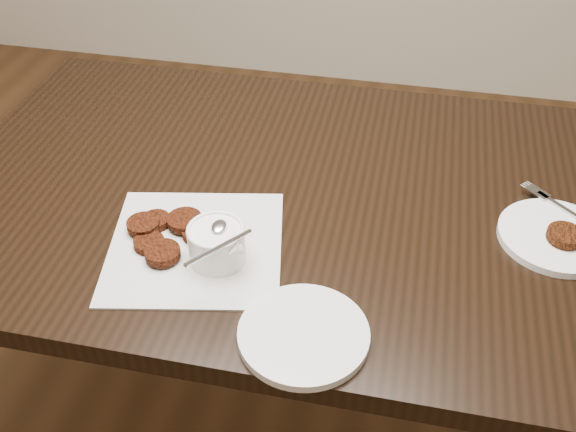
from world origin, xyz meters
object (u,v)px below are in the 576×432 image
Objects in this scene: sauce_ramekin at (215,228)px; table at (288,323)px; plate_with_patty at (557,233)px; plate_empty at (304,334)px; napkin at (196,246)px.

table is at bearing 70.60° from sauce_ramekin.
sauce_ramekin is 0.57m from plate_with_patty.
sauce_ramekin is 0.67× the size of plate_empty.
plate_empty is at bearing -141.61° from plate_with_patty.
sauce_ramekin reaches higher than plate_with_patty.
plate_with_patty is at bearing 13.80° from napkin.
plate_with_patty is (0.47, -0.04, 0.39)m from table.
plate_empty is (-0.38, -0.30, -0.01)m from plate_with_patty.
plate_empty reaches higher than table.
plate_empty is at bearing -35.68° from napkin.
plate_with_patty reaches higher than plate_empty.
sauce_ramekin is at bearing -109.40° from table.
plate_empty is (0.17, -0.13, -0.06)m from sauce_ramekin.
sauce_ramekin reaches higher than plate_empty.
plate_with_patty reaches higher than napkin.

